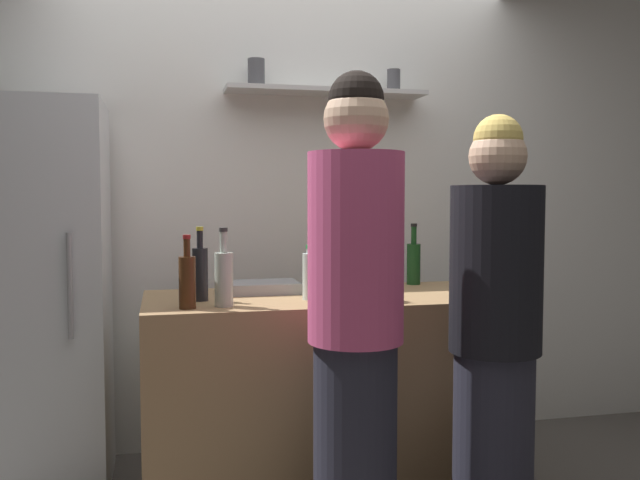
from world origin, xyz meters
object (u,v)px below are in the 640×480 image
(refrigerator, at_px, (43,298))
(person_pink_top, at_px, (354,326))
(baking_pan, at_px, (261,287))
(wine_bottle_green_glass, at_px, (414,262))
(water_bottle_plastic, at_px, (311,275))
(wine_bottle_amber_glass, at_px, (187,280))
(person_blonde, at_px, (495,341))
(utensil_holder, at_px, (378,288))
(wine_bottle_dark_glass, at_px, (200,272))
(wine_bottle_pale_glass, at_px, (224,277))

(refrigerator, distance_m, person_pink_top, 1.57)
(refrigerator, distance_m, baking_pan, 1.00)
(wine_bottle_green_glass, height_order, water_bottle_plastic, wine_bottle_green_glass)
(wine_bottle_amber_glass, relative_size, water_bottle_plastic, 1.24)
(refrigerator, relative_size, person_blonde, 1.08)
(baking_pan, xyz_separation_m, person_blonde, (0.76, -0.81, -0.12))
(wine_bottle_amber_glass, distance_m, wine_bottle_green_glass, 1.25)
(utensil_holder, distance_m, person_blonde, 0.57)
(refrigerator, xyz_separation_m, person_pink_top, (1.20, -1.01, 0.00))
(utensil_holder, distance_m, wine_bottle_dark_glass, 0.76)
(refrigerator, height_order, person_pink_top, person_pink_top)
(refrigerator, xyz_separation_m, utensil_holder, (1.43, -0.57, 0.08))
(utensil_holder, height_order, wine_bottle_green_glass, wine_bottle_green_glass)
(wine_bottle_dark_glass, xyz_separation_m, wine_bottle_green_glass, (1.08, 0.31, -0.01))
(refrigerator, distance_m, wine_bottle_dark_glass, 0.81)
(refrigerator, bearing_deg, wine_bottle_dark_glass, -29.49)
(wine_bottle_amber_glass, bearing_deg, utensil_holder, 0.96)
(wine_bottle_green_glass, xyz_separation_m, person_blonde, (-0.03, -0.93, -0.21))
(refrigerator, height_order, person_blonde, refrigerator)
(utensil_holder, distance_m, person_pink_top, 0.50)
(baking_pan, bearing_deg, wine_bottle_amber_glass, -132.36)
(utensil_holder, relative_size, wine_bottle_pale_glass, 0.68)
(water_bottle_plastic, relative_size, person_pink_top, 0.13)
(wine_bottle_pale_glass, relative_size, water_bottle_plastic, 1.35)
(water_bottle_plastic, bearing_deg, wine_bottle_dark_glass, 171.54)
(wine_bottle_amber_glass, bearing_deg, baking_pan, 47.64)
(refrigerator, distance_m, person_blonde, 2.02)
(wine_bottle_amber_glass, xyz_separation_m, water_bottle_plastic, (0.53, 0.12, -0.01))
(water_bottle_plastic, xyz_separation_m, person_blonde, (0.58, -0.55, -0.20))
(wine_bottle_amber_glass, bearing_deg, wine_bottle_green_glass, 23.75)
(wine_bottle_dark_glass, bearing_deg, person_pink_top, -50.85)
(utensil_holder, height_order, wine_bottle_amber_glass, wine_bottle_amber_glass)
(refrigerator, distance_m, wine_bottle_amber_glass, 0.87)
(refrigerator, xyz_separation_m, wine_bottle_dark_glass, (0.69, -0.39, 0.14))
(wine_bottle_green_glass, bearing_deg, wine_bottle_dark_glass, -163.96)
(baking_pan, relative_size, wine_bottle_pale_glass, 1.06)
(utensil_holder, xyz_separation_m, person_blonde, (0.31, -0.44, -0.15))
(person_blonde, xyz_separation_m, person_pink_top, (-0.54, 0.00, 0.08))
(wine_bottle_amber_glass, xyz_separation_m, wine_bottle_green_glass, (1.14, 0.50, 0.00))
(utensil_holder, relative_size, water_bottle_plastic, 0.92)
(wine_bottle_dark_glass, bearing_deg, refrigerator, 150.51)
(refrigerator, relative_size, utensil_holder, 8.22)
(refrigerator, height_order, utensil_holder, refrigerator)
(person_pink_top, bearing_deg, wine_bottle_amber_glass, 143.80)
(baking_pan, height_order, wine_bottle_pale_glass, wine_bottle_pale_glass)
(wine_bottle_green_glass, relative_size, person_blonde, 0.19)
(person_blonde, bearing_deg, wine_bottle_amber_glass, 13.51)
(utensil_holder, relative_size, person_pink_top, 0.12)
(wine_bottle_pale_glass, distance_m, person_blonde, 1.09)
(wine_bottle_amber_glass, xyz_separation_m, wine_bottle_pale_glass, (0.15, 0.02, 0.01))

